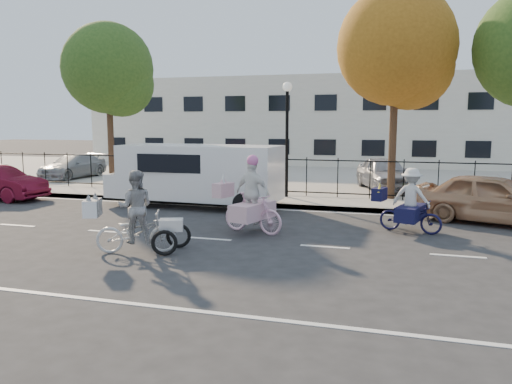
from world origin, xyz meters
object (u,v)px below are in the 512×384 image
(gold_sedan, at_px, (493,199))
(pedestrian, at_px, (147,170))
(zebra_trike, at_px, (136,221))
(white_van, at_px, (197,173))
(lot_car_d, at_px, (384,173))
(lot_car_a, at_px, (73,166))
(lamppost, at_px, (287,119))
(bull_bike, at_px, (410,207))
(unicorn_bike, at_px, (252,204))
(lot_car_c, at_px, (223,167))
(lot_car_b, at_px, (184,167))

(gold_sedan, bearing_deg, pedestrian, 101.10)
(zebra_trike, distance_m, white_van, 6.35)
(zebra_trike, relative_size, lot_car_d, 0.54)
(lot_car_a, height_order, lot_car_d, lot_car_d)
(lamppost, distance_m, pedestrian, 5.94)
(lamppost, relative_size, gold_sedan, 0.99)
(lamppost, height_order, pedestrian, lamppost)
(bull_bike, distance_m, white_van, 7.53)
(white_van, distance_m, pedestrian, 3.20)
(lamppost, xyz_separation_m, unicorn_bike, (0.34, -5.81, -2.32))
(lot_car_c, height_order, lot_car_d, lot_car_c)
(zebra_trike, relative_size, unicorn_bike, 1.02)
(bull_bike, height_order, pedestrian, pedestrian)
(zebra_trike, height_order, lot_car_c, zebra_trike)
(white_van, xyz_separation_m, pedestrian, (-2.81, 1.52, -0.13))
(lot_car_a, relative_size, lot_car_b, 0.96)
(zebra_trike, distance_m, lot_car_a, 15.75)
(gold_sedan, xyz_separation_m, lot_car_d, (-3.33, 5.74, 0.10))
(unicorn_bike, bearing_deg, lot_car_b, 50.64)
(lot_car_c, relative_size, lot_car_d, 1.08)
(zebra_trike, height_order, lot_car_d, zebra_trike)
(zebra_trike, relative_size, lot_car_a, 0.54)
(zebra_trike, xyz_separation_m, lot_car_b, (-4.72, 13.02, 0.00))
(zebra_trike, relative_size, bull_bike, 1.13)
(lamppost, bearing_deg, white_van, -139.73)
(pedestrian, distance_m, lot_car_a, 7.65)
(pedestrian, bearing_deg, lot_car_a, -66.77)
(bull_bike, bearing_deg, lot_car_b, 66.13)
(gold_sedan, relative_size, lot_car_b, 1.03)
(unicorn_bike, height_order, lot_car_c, unicorn_bike)
(bull_bike, bearing_deg, unicorn_bike, 123.52)
(white_van, relative_size, lot_car_c, 1.41)
(bull_bike, relative_size, pedestrian, 1.05)
(lot_car_b, bearing_deg, zebra_trike, -70.30)
(bull_bike, bearing_deg, pedestrian, 85.52)
(pedestrian, bearing_deg, white_van, 117.18)
(lamppost, height_order, gold_sedan, lamppost)
(zebra_trike, bearing_deg, gold_sedan, -76.48)
(bull_bike, bearing_deg, zebra_trike, 139.56)
(lot_car_c, bearing_deg, lot_car_d, -6.42)
(lamppost, height_order, zebra_trike, lamppost)
(lot_car_b, distance_m, lot_car_c, 2.42)
(lot_car_b, height_order, lot_car_d, lot_car_d)
(lot_car_d, bearing_deg, lot_car_a, 160.70)
(lot_car_a, distance_m, lot_car_b, 5.79)
(zebra_trike, bearing_deg, lamppost, -32.22)
(gold_sedan, xyz_separation_m, pedestrian, (-12.38, 1.81, 0.34))
(unicorn_bike, relative_size, lot_car_c, 0.49)
(lot_car_b, bearing_deg, lot_car_d, -7.98)
(gold_sedan, relative_size, pedestrian, 2.35)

